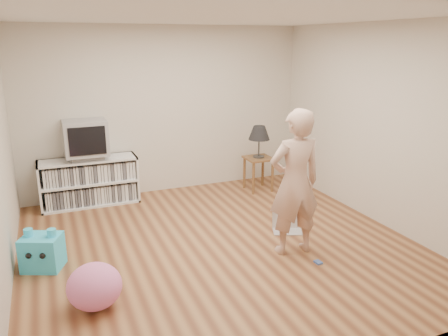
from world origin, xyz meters
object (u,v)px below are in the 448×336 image
side_table (258,165)px  plush_pink (95,286)px  media_unit (89,181)px  dvd_deck (87,157)px  table_lamp (259,134)px  person (295,183)px  crt_tv (86,137)px  plush_blue (42,252)px  laptop (287,225)px

side_table → plush_pink: size_ratio=1.11×
media_unit → plush_pink: bearing=-95.2°
dvd_deck → table_lamp: (2.61, -0.37, 0.21)m
person → media_unit: bearing=-47.5°
dvd_deck → crt_tv: 0.29m
crt_tv → plush_blue: 2.10m
media_unit → side_table: 2.64m
dvd_deck → table_lamp: table_lamp is taller
dvd_deck → side_table: (2.61, -0.37, -0.32)m
crt_tv → plush_blue: crt_tv is taller
table_lamp → person: size_ratio=0.31×
table_lamp → person: bearing=-106.5°
crt_tv → plush_pink: crt_tv is taller
side_table → plush_pink: 3.74m
person → laptop: person is taller
dvd_deck → person: bearing=-51.4°
table_lamp → plush_pink: size_ratio=1.04×
media_unit → plush_pink: (-0.25, -2.78, -0.14)m
laptop → plush_blue: plush_blue is taller
plush_blue → plush_pink: (0.43, -0.95, 0.02)m
table_lamp → laptop: 1.84m
crt_tv → plush_blue: bearing=-110.8°
table_lamp → laptop: table_lamp is taller
dvd_deck → crt_tv: crt_tv is taller
media_unit → dvd_deck: size_ratio=3.11×
dvd_deck → person: 3.19m
media_unit → person: size_ratio=0.84×
crt_tv → media_unit: bearing=90.0°
table_lamp → laptop: (-0.38, -1.58, -0.87)m
side_table → person: size_ratio=0.33×
side_table → media_unit: bearing=171.6°
plush_blue → person: bearing=9.2°
crt_tv → side_table: size_ratio=1.09×
laptop → dvd_deck: bearing=161.3°
person → plush_blue: size_ratio=3.46×
media_unit → table_lamp: table_lamp is taller
crt_tv → laptop: crt_tv is taller
dvd_deck → person: (1.98, -2.49, 0.10)m
person → plush_pink: size_ratio=3.37×
table_lamp → media_unit: bearing=171.6°
side_table → plush_pink: (-2.87, -2.39, -0.21)m
media_unit → laptop: (2.24, -1.96, -0.28)m
crt_tv → plush_pink: size_ratio=1.21×
plush_pink → laptop: bearing=18.1°
crt_tv → plush_pink: (-0.25, -2.76, -0.81)m
plush_pink → plush_blue: bearing=114.5°
plush_pink → table_lamp: bearing=39.9°
person → crt_tv: bearing=-47.3°
media_unit → dvd_deck: (0.00, -0.02, 0.39)m
crt_tv → laptop: 3.11m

